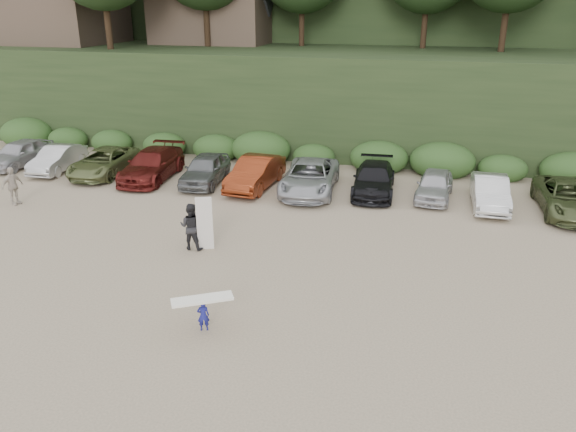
# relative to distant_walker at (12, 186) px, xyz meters

# --- Properties ---
(ground) EXTENTS (120.00, 120.00, 0.00)m
(ground) POSITION_rel_distant_walker_xyz_m (14.73, -4.48, -0.90)
(ground) COLOR tan
(ground) RESTS_ON ground
(parked_cars) EXTENTS (36.78, 5.95, 1.63)m
(parked_cars) POSITION_rel_distant_walker_xyz_m (13.55, 5.43, -0.16)
(parked_cars) COLOR #A8A8AD
(parked_cars) RESTS_ON ground
(distant_walker) EXTENTS (0.71, 1.14, 1.81)m
(distant_walker) POSITION_rel_distant_walker_xyz_m (0.00, 0.00, 0.00)
(distant_walker) COLOR #B3A798
(distant_walker) RESTS_ON ground
(child_surfer) EXTENTS (1.77, 1.33, 1.06)m
(child_surfer) POSITION_rel_distant_walker_xyz_m (12.76, -7.78, -0.19)
(child_surfer) COLOR navy
(child_surfer) RESTS_ON ground
(adult_surfer) EXTENTS (1.36, 0.72, 2.19)m
(adult_surfer) POSITION_rel_distant_walker_xyz_m (10.17, -2.55, 0.04)
(adult_surfer) COLOR black
(adult_surfer) RESTS_ON ground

